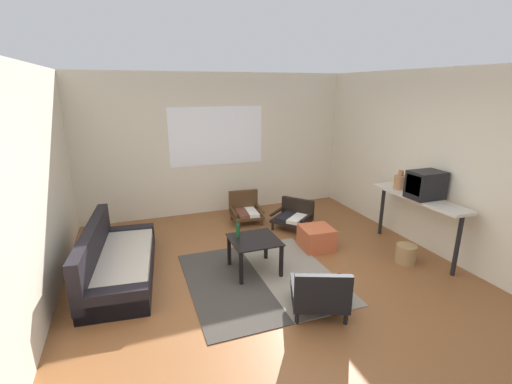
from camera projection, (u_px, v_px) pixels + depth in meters
ground_plane at (277, 284)px, 4.53m from camera, size 7.80×7.80×0.00m
far_wall_with_window at (216, 144)px, 6.89m from camera, size 5.60×0.13×2.70m
side_wall_right at (434, 162)px, 5.29m from camera, size 0.12×6.60×2.70m
side_wall_left at (25, 200)px, 3.53m from camera, size 0.12×6.60×2.70m
area_rug at (261, 278)px, 4.67m from camera, size 1.89×2.02×0.01m
couch at (116, 262)px, 4.66m from camera, size 1.00×2.08×0.72m
coffee_table at (254, 245)px, 4.75m from camera, size 0.64×0.63×0.47m
armchair_by_window at (245, 209)px, 6.59m from camera, size 0.59×0.58×0.56m
armchair_striped_foreground at (320, 294)px, 3.88m from camera, size 0.78×0.78×0.59m
armchair_corner at (294, 215)px, 6.28m from camera, size 0.80×0.82×0.50m
ottoman_orange at (316, 238)px, 5.51m from camera, size 0.51×0.51×0.34m
console_shelf at (418, 203)px, 5.20m from camera, size 0.39×1.61×0.90m
crt_television at (426, 185)px, 5.02m from camera, size 0.47×0.35×0.39m
clay_vase at (400, 182)px, 5.51m from camera, size 0.18×0.18×0.30m
glass_bottle at (238, 230)px, 4.78m from camera, size 0.06×0.06×0.25m
wicker_basket at (406, 254)px, 5.07m from camera, size 0.29×0.29×0.27m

